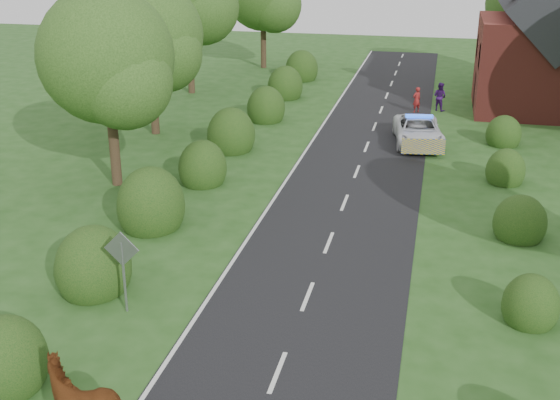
% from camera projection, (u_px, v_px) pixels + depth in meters
% --- Properties ---
extents(ground, '(120.00, 120.00, 0.00)m').
position_uv_depth(ground, '(278.00, 373.00, 17.67)').
color(ground, '#254E19').
extents(road, '(6.00, 70.00, 0.02)m').
position_uv_depth(road, '(354.00, 179.00, 31.28)').
color(road, black).
rests_on(road, ground).
extents(road_markings, '(4.96, 70.00, 0.01)m').
position_uv_depth(road_markings, '(310.00, 192.00, 29.73)').
color(road_markings, white).
rests_on(road_markings, road).
extents(hedgerow_left, '(2.75, 50.41, 3.00)m').
position_uv_depth(hedgerow_left, '(190.00, 176.00, 29.38)').
color(hedgerow_left, '#113B12').
rests_on(hedgerow_left, ground).
extents(hedgerow_right, '(2.10, 45.78, 2.10)m').
position_uv_depth(hedgerow_right, '(517.00, 211.00, 26.27)').
color(hedgerow_right, '#113B12').
rests_on(hedgerow_right, ground).
extents(tree_left_a, '(5.74, 5.60, 8.38)m').
position_uv_depth(tree_left_a, '(111.00, 63.00, 28.54)').
color(tree_left_a, '#332316').
rests_on(tree_left_a, ground).
extents(tree_left_b, '(5.74, 5.60, 8.07)m').
position_uv_depth(tree_left_b, '(153.00, 40.00, 36.22)').
color(tree_left_b, '#332316').
rests_on(tree_left_b, ground).
extents(tree_right_c, '(6.15, 6.00, 8.58)m').
position_uv_depth(tree_right_c, '(534.00, 8.00, 48.16)').
color(tree_right_c, '#332316').
rests_on(tree_right_c, ground).
extents(road_sign, '(1.06, 0.08, 2.53)m').
position_uv_depth(road_sign, '(122.00, 260.00, 19.93)').
color(road_sign, gray).
rests_on(road_sign, ground).
extents(house, '(8.00, 7.40, 9.17)m').
position_uv_depth(house, '(548.00, 48.00, 41.55)').
color(house, maroon).
rests_on(house, ground).
extents(police_van, '(3.01, 5.35, 1.55)m').
position_uv_depth(police_van, '(418.00, 131.00, 36.09)').
color(police_van, silver).
rests_on(police_van, ground).
extents(pedestrian_red, '(0.67, 0.65, 1.54)m').
position_uv_depth(pedestrian_red, '(417.00, 100.00, 42.32)').
color(pedestrian_red, maroon).
rests_on(pedestrian_red, ground).
extents(pedestrian_purple, '(1.06, 1.00, 1.73)m').
position_uv_depth(pedestrian_purple, '(440.00, 97.00, 42.70)').
color(pedestrian_purple, '#361356').
rests_on(pedestrian_purple, ground).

